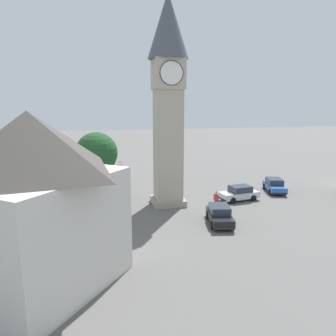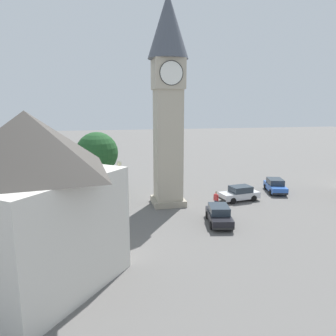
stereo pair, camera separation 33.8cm
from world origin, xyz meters
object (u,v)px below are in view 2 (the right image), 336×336
Objects in this scene: car_silver_kerb at (240,193)px; car_blue_kerb at (275,186)px; lamp_post at (120,187)px; car_red_corner at (219,215)px; pedestrian at (216,198)px; clock_tower at (168,84)px; building_shop_left at (31,199)px; tree at (97,153)px.

car_blue_kerb is at bearing 21.99° from car_silver_kerb.
car_silver_kerb is 14.46m from lamp_post.
car_red_corner is at bearing 4.10° from lamp_post.
pedestrian reaches higher than car_red_corner.
car_blue_kerb is (12.86, 1.73, -10.90)m from clock_tower.
car_silver_kerb is 21.82m from building_shop_left.
car_silver_kerb is at bearing -3.30° from clock_tower.
tree reaches higher than pedestrian.
building_shop_left is (-17.68, -12.13, 4.08)m from car_silver_kerb.
building_shop_left reaches higher than car_silver_kerb.
car_red_corner is (-4.50, -5.77, 0.00)m from car_silver_kerb.
car_blue_kerb is 2.62× the size of pedestrian.
lamp_post is (-12.64, -6.36, 2.99)m from car_silver_kerb.
pedestrian is at bearing -32.15° from tree.
car_blue_kerb is at bearing 25.47° from pedestrian.
clock_tower reaches higher than car_red_corner.
clock_tower is at bearing -33.36° from tree.
car_silver_kerb is 7.32m from car_red_corner.
tree is at bearing 146.64° from clock_tower.
clock_tower is 11.62m from lamp_post.
tree is 0.63× the size of building_shop_left.
lamp_post is (5.04, 5.77, -1.09)m from building_shop_left.
lamp_post reaches higher than car_red_corner.
clock_tower is 10.67m from tree.
building_shop_left is at bearing -154.27° from car_red_corner.
car_red_corner is at bearing -107.05° from pedestrian.
lamp_post is at bearing -153.30° from car_silver_kerb.
car_blue_kerb is at bearing 7.68° from clock_tower.
lamp_post reaches higher than car_blue_kerb.
clock_tower is 16.94m from car_blue_kerb.
pedestrian is 0.15× the size of building_shop_left.
lamp_post is (-8.14, -0.58, 2.99)m from car_red_corner.
car_red_corner is 14.99m from tree.
clock_tower is 2.86× the size of tree.
car_blue_kerb is 9.64m from pedestrian.
car_silver_kerb is (7.49, -0.43, -10.90)m from clock_tower.
clock_tower is 4.61× the size of car_silver_kerb.
building_shop_left is (-14.35, -10.15, 3.83)m from pedestrian.
building_shop_left is at bearing -144.73° from pedestrian.
clock_tower reaches higher than building_shop_left.
car_blue_kerb is 20.20m from tree.
clock_tower is 1.80× the size of building_shop_left.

